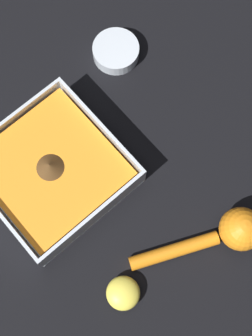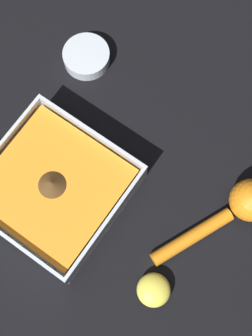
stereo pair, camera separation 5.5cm
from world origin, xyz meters
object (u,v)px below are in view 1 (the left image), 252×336
at_px(spice_bowl, 116,51).
at_px(lemon_squeezer, 229,233).
at_px(square_dish, 52,171).
at_px(lemon_half, 123,293).

height_order(spice_bowl, lemon_squeezer, lemon_squeezer).
relative_size(square_dish, lemon_squeezer, 1.07).
bearing_deg(lemon_half, square_dish, -10.15).
height_order(square_dish, lemon_half, square_dish).
relative_size(square_dish, spice_bowl, 2.59).
xyz_separation_m(spice_bowl, lemon_half, (-0.35, 0.29, 0.00)).
xyz_separation_m(lemon_squeezer, lemon_half, (0.04, 0.20, -0.02)).
xyz_separation_m(square_dish, spice_bowl, (0.11, -0.24, -0.01)).
distance_m(lemon_squeezer, lemon_half, 0.20).
bearing_deg(lemon_squeezer, square_dish, 143.05).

